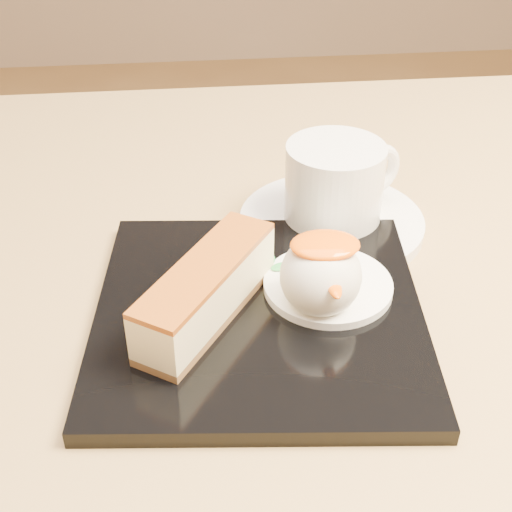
{
  "coord_description": "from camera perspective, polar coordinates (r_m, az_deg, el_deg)",
  "views": [
    {
      "loc": [
        -0.08,
        -0.4,
        1.04
      ],
      "look_at": [
        -0.04,
        -0.0,
        0.76
      ],
      "focal_mm": 50.0,
      "sensor_mm": 36.0,
      "label": 1
    }
  ],
  "objects": [
    {
      "name": "mint_sprig",
      "position": [
        0.51,
        2.07,
        -0.5
      ],
      "size": [
        0.04,
        0.03,
        0.0
      ],
      "color": "green",
      "rests_on": "cream_smear"
    },
    {
      "name": "saucer",
      "position": [
        0.59,
        6.04,
        2.69
      ],
      "size": [
        0.15,
        0.15,
        0.01
      ],
      "primitive_type": "cylinder",
      "color": "white",
      "rests_on": "table"
    },
    {
      "name": "ice_cream_scoop",
      "position": [
        0.47,
        5.19,
        -1.6
      ],
      "size": [
        0.05,
        0.05,
        0.05
      ],
      "primitive_type": "sphere",
      "color": "white",
      "rests_on": "cream_smear"
    },
    {
      "name": "cream_smear",
      "position": [
        0.5,
        5.78,
        -2.33
      ],
      "size": [
        0.09,
        0.09,
        0.01
      ],
      "primitive_type": "cylinder",
      "color": "white",
      "rests_on": "dessert_plate"
    },
    {
      "name": "dessert_plate",
      "position": [
        0.49,
        0.24,
        -4.62
      ],
      "size": [
        0.24,
        0.24,
        0.01
      ],
      "primitive_type": "cube",
      "rotation": [
        0.0,
        0.0,
        -0.09
      ],
      "color": "black",
      "rests_on": "table"
    },
    {
      "name": "coffee_cup",
      "position": [
        0.57,
        6.44,
        5.98
      ],
      "size": [
        0.1,
        0.08,
        0.06
      ],
      "rotation": [
        0.0,
        0.0,
        0.43
      ],
      "color": "white",
      "rests_on": "saucer"
    },
    {
      "name": "table",
      "position": [
        0.62,
        3.7,
        -14.46
      ],
      "size": [
        0.8,
        0.8,
        0.72
      ],
      "color": "black",
      "rests_on": "ground"
    },
    {
      "name": "mango_sauce",
      "position": [
        0.46,
        5.55,
        0.88
      ],
      "size": [
        0.05,
        0.03,
        0.01
      ],
      "primitive_type": "ellipsoid",
      "color": "#FF6108",
      "rests_on": "ice_cream_scoop"
    },
    {
      "name": "cheesecake",
      "position": [
        0.46,
        -3.98,
        -2.76
      ],
      "size": [
        0.1,
        0.13,
        0.04
      ],
      "rotation": [
        0.0,
        0.0,
        0.99
      ],
      "color": "brown",
      "rests_on": "dessert_plate"
    }
  ]
}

